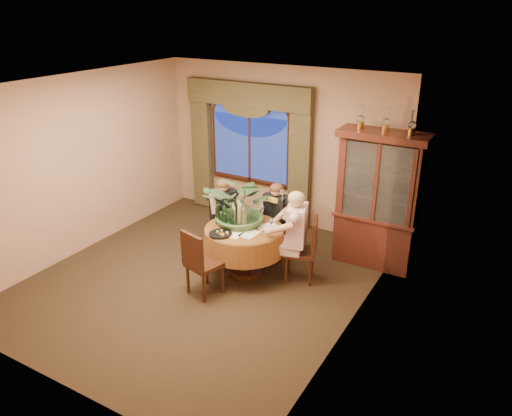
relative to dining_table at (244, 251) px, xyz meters
The scene contains 36 objects.
floor 0.76m from the dining_table, 133.22° to the right, with size 5.00×5.00×0.00m, color black.
wall_back 2.31m from the dining_table, 102.55° to the left, with size 4.50×4.50×0.00m, color #A47B63.
wall_right 2.13m from the dining_table, 14.90° to the right, with size 5.00×5.00×0.00m, color #A47B63.
ceiling 2.51m from the dining_table, 133.22° to the right, with size 5.00×5.00×0.00m, color white.
window 2.40m from the dining_table, 118.29° to the left, with size 1.62×0.10×1.32m, color navy, non-canonical shape.
arched_transom 2.80m from the dining_table, 118.29° to the left, with size 1.60×0.06×0.44m, color navy, non-canonical shape.
drapery_left 2.93m from the dining_table, 137.57° to the left, with size 0.38×0.14×2.32m, color #40381F.
drapery_right 2.06m from the dining_table, 90.60° to the left, with size 0.38×0.14×2.32m, color #40381F.
swag_valance 2.87m from the dining_table, 119.30° to the left, with size 2.45×0.16×0.42m, color #40381F, non-canonical shape.
dining_table is the anchor object (origin of this frame).
china_cabinet 2.11m from the dining_table, 39.19° to the left, with size 1.29×0.51×2.08m, color #3E1611.
oil_lamp_left 2.56m from the dining_table, 46.71° to the left, with size 0.11×0.11×0.34m, color #A5722D, non-canonical shape.
oil_lamp_center 2.75m from the dining_table, 39.19° to the left, with size 0.11×0.11×0.34m, color #A5722D, non-canonical shape.
oil_lamp_right 2.97m from the dining_table, 33.49° to the left, with size 0.11×0.11×0.34m, color #A5722D, non-canonical shape.
chair_right 0.83m from the dining_table, 18.52° to the left, with size 0.42×0.42×0.96m, color black.
chair_back_right 0.78m from the dining_table, 74.27° to the left, with size 0.42×0.42×0.96m, color black.
chair_back 0.87m from the dining_table, 140.51° to the left, with size 0.42×0.42×0.96m, color black.
chair_front_left 0.76m from the dining_table, 104.67° to the right, with size 0.42×0.42×0.96m, color black.
person_pink 0.83m from the dining_table, 16.68° to the left, with size 0.49×0.45×1.37m, color #CAA4AF, non-canonical shape.
person_back 0.87m from the dining_table, 144.62° to the left, with size 0.44×0.40×1.23m, color black, non-canonical shape.
person_scarf 0.81m from the dining_table, 79.47° to the left, with size 0.44×0.40×1.22m, color black, non-canonical shape.
stoneware_vase 0.55m from the dining_table, 132.51° to the left, with size 0.16×0.16×0.30m, color #987A62, non-canonical shape.
centerpiece_plant 1.06m from the dining_table, 125.44° to the left, with size 1.09×1.21×0.94m, color #3C5C37.
olive_bowl 0.41m from the dining_table, 62.96° to the right, with size 0.17×0.17×0.05m, color #536034.
cheese_platter 0.56m from the dining_table, 114.24° to the right, with size 0.33×0.33×0.02m, color black.
wine_bottle_0 0.62m from the dining_table, behind, with size 0.07×0.07×0.33m, color black.
wine_bottle_1 0.61m from the dining_table, 146.02° to the left, with size 0.07×0.07×0.33m, color black.
wine_bottle_2 0.57m from the dining_table, 162.40° to the right, with size 0.07×0.07×0.33m, color black.
wine_bottle_3 0.58m from the dining_table, 165.43° to the left, with size 0.07×0.07×0.33m, color tan.
wine_bottle_4 0.68m from the dining_table, behind, with size 0.07×0.07×0.33m, color black.
tasting_paper_0 0.44m from the dining_table, 38.67° to the right, with size 0.21×0.30×0.00m, color white.
tasting_paper_1 0.50m from the dining_table, 36.46° to the left, with size 0.21×0.30×0.00m, color white.
tasting_paper_2 0.45m from the dining_table, 90.86° to the right, with size 0.21×0.30×0.00m, color white.
wine_glass_person_pink 0.61m from the dining_table, 16.68° to the left, with size 0.07×0.07×0.18m, color silver, non-canonical shape.
wine_glass_person_back 0.61m from the dining_table, 144.62° to the left, with size 0.07×0.07×0.18m, color silver, non-canonical shape.
wine_glass_person_scarf 0.61m from the dining_table, 79.47° to the left, with size 0.07×0.07×0.18m, color silver, non-canonical shape.
Camera 1 is at (3.85, -5.09, 3.79)m, focal length 35.00 mm.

